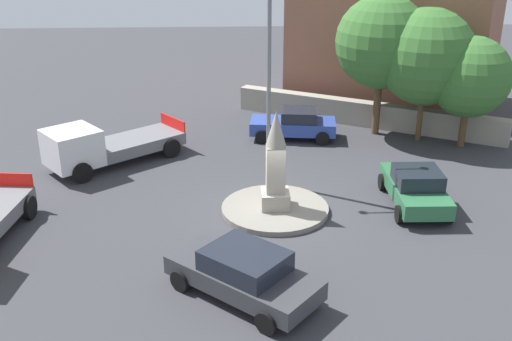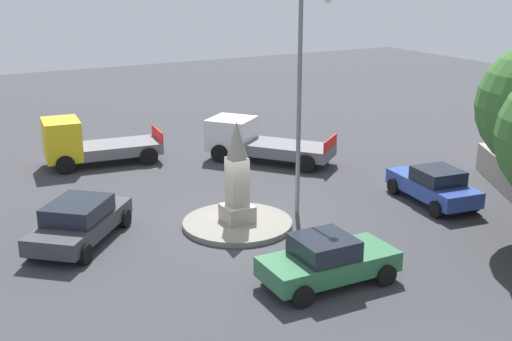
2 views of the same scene
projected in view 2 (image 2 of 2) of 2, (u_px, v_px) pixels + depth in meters
name	position (u px, v px, depth m)	size (l,w,h in m)	color
ground_plane	(238.00, 226.00, 23.46)	(80.00, 80.00, 0.00)	#38383D
traffic_island	(238.00, 224.00, 23.43)	(3.89, 3.89, 0.19)	gray
monument	(237.00, 178.00, 22.92)	(1.01, 1.01, 3.64)	#9E9687
streetlamp	(300.00, 78.00, 23.20)	(3.44, 0.28, 8.48)	slate
car_dark_grey_passing	(79.00, 221.00, 21.91)	(4.55, 4.31, 1.45)	#38383D
car_green_approaching	(328.00, 260.00, 19.02)	(2.05, 4.04, 1.47)	#2D6B42
car_blue_waiting	(434.00, 185.00, 25.56)	(4.22, 2.32, 1.44)	#2D479E
truck_white_parked_right	(256.00, 141.00, 31.20)	(5.87, 5.23, 1.92)	silver
truck_yellow_near_island	(87.00, 144.00, 30.37)	(2.81, 5.41, 2.24)	yellow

